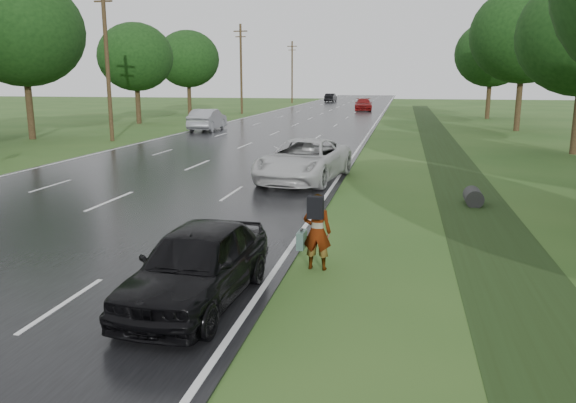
{
  "coord_description": "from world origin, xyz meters",
  "views": [
    {
      "loc": [
        9.23,
        -8.26,
        3.91
      ],
      "look_at": [
        6.83,
        3.44,
        1.3
      ],
      "focal_mm": 35.0,
      "sensor_mm": 36.0,
      "label": 1
    }
  ],
  "objects_px": {
    "pedestrian": "(316,231)",
    "white_pickup": "(304,160)",
    "dark_sedan": "(197,264)",
    "silver_sedan": "(207,120)"
  },
  "relations": [
    {
      "from": "white_pickup",
      "to": "pedestrian",
      "type": "bearing_deg",
      "value": -70.61
    },
    {
      "from": "white_pickup",
      "to": "silver_sedan",
      "type": "distance_m",
      "value": 23.05
    },
    {
      "from": "pedestrian",
      "to": "white_pickup",
      "type": "distance_m",
      "value": 10.34
    },
    {
      "from": "pedestrian",
      "to": "dark_sedan",
      "type": "relative_size",
      "value": 0.39
    },
    {
      "from": "silver_sedan",
      "to": "dark_sedan",
      "type": "bearing_deg",
      "value": 107.14
    },
    {
      "from": "pedestrian",
      "to": "white_pickup",
      "type": "bearing_deg",
      "value": -77.4
    },
    {
      "from": "white_pickup",
      "to": "dark_sedan",
      "type": "distance_m",
      "value": 12.43
    },
    {
      "from": "white_pickup",
      "to": "dark_sedan",
      "type": "xyz_separation_m",
      "value": [
        0.29,
        -12.43,
        -0.1
      ]
    },
    {
      "from": "pedestrian",
      "to": "white_pickup",
      "type": "relative_size",
      "value": 0.28
    },
    {
      "from": "pedestrian",
      "to": "silver_sedan",
      "type": "distance_m",
      "value": 33.06
    }
  ]
}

